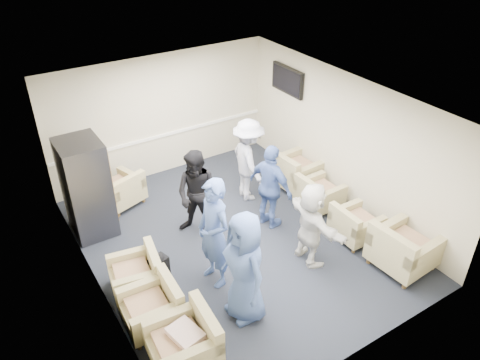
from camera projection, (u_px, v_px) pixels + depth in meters
floor at (236, 240)px, 8.65m from camera, size 6.00×6.00×0.00m
ceiling at (235, 103)px, 7.22m from camera, size 6.00×6.00×0.00m
back_wall at (162, 116)px, 10.08m from camera, size 5.00×0.02×2.70m
front_wall at (363, 285)px, 5.78m from camera, size 5.00×0.02×2.70m
left_wall at (89, 226)px, 6.80m from camera, size 0.02×6.00×2.70m
right_wall at (344, 141)px, 9.07m from camera, size 0.02×6.00×2.70m
chair_rail at (164, 135)px, 10.31m from camera, size 4.98×0.04×0.06m
tv at (287, 80)px, 9.96m from camera, size 0.10×1.00×0.58m
armchair_left_near at (187, 344)px, 6.26m from camera, size 0.92×0.92×0.68m
armchair_left_mid at (155, 308)px, 6.83m from camera, size 0.83×0.83×0.63m
armchair_left_far at (139, 274)px, 7.44m from camera, size 0.88×0.88×0.61m
armchair_right_near at (401, 251)px, 7.82m from camera, size 0.98×0.98×0.74m
armchair_right_midnear at (354, 226)px, 8.52m from camera, size 0.76×0.76×0.60m
armchair_right_midfar at (318, 195)px, 9.37m from camera, size 0.79×0.79×0.61m
armchair_right_far at (294, 172)px, 10.01m from camera, size 0.94×0.94×0.71m
armchair_corner at (121, 191)px, 9.46m from camera, size 1.00×1.00×0.63m
vending_machine at (87, 188)px, 8.43m from camera, size 0.76×0.88×1.86m
backpack at (159, 266)px, 7.66m from camera, size 0.35×0.29×0.51m
pillow at (185, 335)px, 6.17m from camera, size 0.43×0.52×0.13m
person_front_left at (245, 268)px, 6.69m from camera, size 0.59×0.90×1.82m
person_mid_left at (214, 234)px, 7.28m from camera, size 0.52×0.74×1.91m
person_back_left at (198, 195)px, 8.38m from camera, size 1.02×1.06×1.71m
person_back_right at (248, 160)px, 9.40m from camera, size 0.82×1.22×1.75m
person_mid_right at (271, 187)px, 8.60m from camera, size 0.62×1.06×1.69m
person_front_right at (311, 224)px, 7.79m from camera, size 0.56×1.46×1.54m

